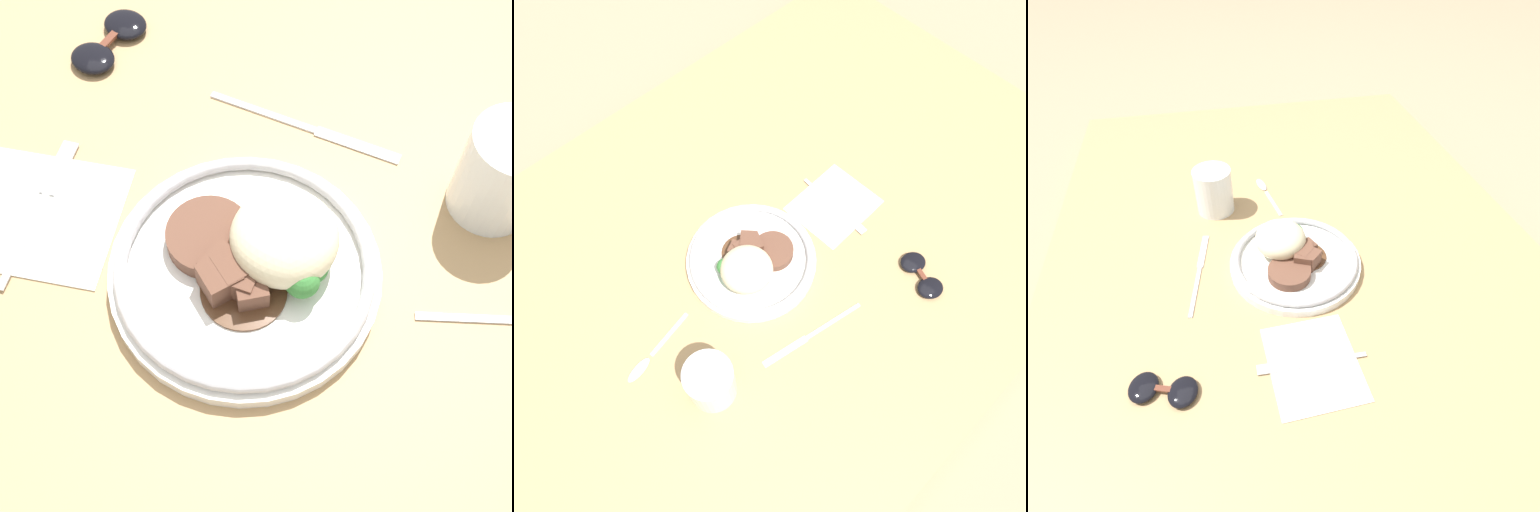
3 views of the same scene
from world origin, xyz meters
TOP-DOWN VIEW (x-y plane):
  - ground_plane at (0.00, 0.00)m, footprint 8.00×8.00m
  - dining_table at (0.00, 0.00)m, footprint 1.49×0.96m
  - napkin at (-0.19, 0.03)m, footprint 0.16×0.14m
  - plate at (0.02, 0.02)m, footprint 0.24×0.24m
  - juice_glass at (0.22, 0.14)m, footprint 0.08×0.08m
  - fork at (-0.19, 0.05)m, footprint 0.02×0.17m
  - knife at (0.04, 0.19)m, footprint 0.21×0.05m
  - sunglasses at (-0.19, 0.25)m, footprint 0.08×0.11m

SIDE VIEW (x-z plane):
  - ground_plane at x=0.00m, z-range 0.00..0.00m
  - dining_table at x=0.00m, z-range 0.00..0.05m
  - napkin at x=-0.19m, z-range 0.05..0.05m
  - knife at x=0.04m, z-range 0.05..0.05m
  - fork at x=-0.19m, z-range 0.05..0.05m
  - sunglasses at x=-0.19m, z-range 0.05..0.06m
  - plate at x=0.02m, z-range 0.03..0.11m
  - juice_glass at x=0.22m, z-range 0.04..0.14m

